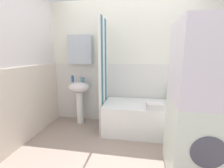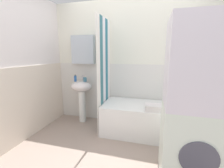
{
  "view_description": "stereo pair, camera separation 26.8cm",
  "coord_description": "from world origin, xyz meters",
  "views": [
    {
      "loc": [
        0.18,
        -1.75,
        1.39
      ],
      "look_at": [
        -0.25,
        0.85,
        0.87
      ],
      "focal_mm": 24.3,
      "sensor_mm": 36.0,
      "label": 1
    },
    {
      "loc": [
        0.44,
        -1.69,
        1.39
      ],
      "look_at": [
        -0.25,
        0.85,
        0.87
      ],
      "focal_mm": 24.3,
      "sensor_mm": 36.0,
      "label": 2
    }
  ],
  "objects": [
    {
      "name": "body_wash_bottle",
      "position": [
        0.8,
        1.15,
        0.64
      ],
      "size": [
        0.07,
        0.07,
        0.24
      ],
      "color": "#257152",
      "rests_on": "bathtub"
    },
    {
      "name": "toothbrush_cup",
      "position": [
        -0.88,
        1.06,
        0.89
      ],
      "size": [
        0.07,
        0.07,
        0.09
      ],
      "primitive_type": "cylinder",
      "color": "teal",
      "rests_on": "sink"
    },
    {
      "name": "wall_left_tiled",
      "position": [
        -1.57,
        0.34,
        1.12
      ],
      "size": [
        0.07,
        1.81,
        2.4
      ],
      "color": "white",
      "rests_on": "ground_plane"
    },
    {
      "name": "washer_dryer_stack",
      "position": [
        0.87,
        -0.05,
        0.87
      ],
      "size": [
        0.61,
        0.6,
        1.74
      ],
      "color": "white",
      "rests_on": "ground_plane"
    },
    {
      "name": "bathtub",
      "position": [
        0.36,
        0.86,
        0.26
      ],
      "size": [
        1.5,
        0.71,
        0.53
      ],
      "primitive_type": "cube",
      "color": "white",
      "rests_on": "ground_plane"
    },
    {
      "name": "sink",
      "position": [
        -0.95,
        1.03,
        0.62
      ],
      "size": [
        0.44,
        0.34,
        0.85
      ],
      "color": "white",
      "rests_on": "ground_plane"
    },
    {
      "name": "soap_dispenser",
      "position": [
        -1.06,
        1.01,
        0.91
      ],
      "size": [
        0.05,
        0.05,
        0.14
      ],
      "color": "#25559D",
      "rests_on": "sink"
    },
    {
      "name": "wall_back_tiled",
      "position": [
        -0.06,
        1.26,
        1.14
      ],
      "size": [
        3.6,
        0.18,
        2.4
      ],
      "color": "silver",
      "rests_on": "ground_plane"
    },
    {
      "name": "ground_plane",
      "position": [
        0.0,
        0.0,
        -0.02
      ],
      "size": [
        4.8,
        5.6,
        0.04
      ],
      "primitive_type": "cube",
      "color": "#A28D7F"
    },
    {
      "name": "faucet",
      "position": [
        -0.95,
        1.11,
        0.91
      ],
      "size": [
        0.03,
        0.12,
        0.12
      ],
      "color": "silver",
      "rests_on": "sink"
    },
    {
      "name": "lotion_bottle",
      "position": [
        0.9,
        1.13,
        0.61
      ],
      "size": [
        0.07,
        0.07,
        0.18
      ],
      "color": "#27499F",
      "rests_on": "bathtub"
    },
    {
      "name": "shower_curtain",
      "position": [
        -0.4,
        0.86,
        1.0
      ],
      "size": [
        0.01,
        0.71,
        2.0
      ],
      "color": "white",
      "rests_on": "ground_plane"
    },
    {
      "name": "towel_folded",
      "position": [
        0.48,
        0.63,
        0.58
      ],
      "size": [
        0.27,
        0.22,
        0.1
      ],
      "primitive_type": "cube",
      "rotation": [
        0.0,
        0.0,
        0.07
      ],
      "color": "silver",
      "rests_on": "bathtub"
    },
    {
      "name": "conditioner_bottle",
      "position": [
        1.01,
        1.17,
        0.6
      ],
      "size": [
        0.07,
        0.07,
        0.16
      ],
      "color": "#2E2C35",
      "rests_on": "bathtub"
    }
  ]
}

